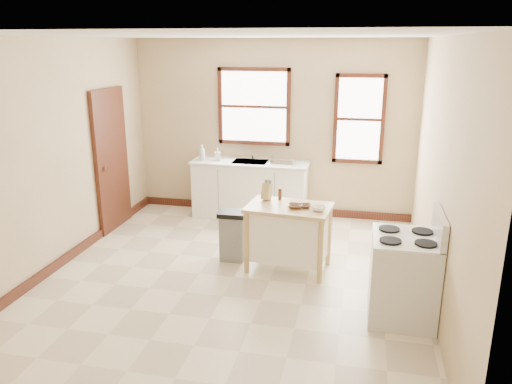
{
  "coord_description": "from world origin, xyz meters",
  "views": [
    {
      "loc": [
        1.44,
        -5.31,
        2.72
      ],
      "look_at": [
        0.19,
        0.4,
        0.97
      ],
      "focal_mm": 35.0,
      "sensor_mm": 36.0,
      "label": 1
    }
  ],
  "objects_px": {
    "bowl_c": "(319,209)",
    "soap_bottle_a": "(202,152)",
    "trash_bin": "(232,236)",
    "gas_stove": "(404,265)",
    "dish_rack": "(283,161)",
    "pepper_grinder": "(280,194)",
    "soap_bottle_b": "(218,154)",
    "kitchen_island": "(288,238)",
    "bowl_a": "(295,206)",
    "bowl_b": "(305,206)",
    "knife_block": "(267,192)"
  },
  "relations": [
    {
      "from": "pepper_grinder",
      "to": "knife_block",
      "type": "bearing_deg",
      "value": -163.55
    },
    {
      "from": "soap_bottle_a",
      "to": "kitchen_island",
      "type": "relative_size",
      "value": 0.24
    },
    {
      "from": "soap_bottle_a",
      "to": "bowl_b",
      "type": "distance_m",
      "value": 2.59
    },
    {
      "from": "dish_rack",
      "to": "bowl_b",
      "type": "relative_size",
      "value": 2.38
    },
    {
      "from": "bowl_c",
      "to": "gas_stove",
      "type": "xyz_separation_m",
      "value": [
        0.94,
        -0.79,
        -0.28
      ]
    },
    {
      "from": "soap_bottle_a",
      "to": "dish_rack",
      "type": "relative_size",
      "value": 0.66
    },
    {
      "from": "bowl_a",
      "to": "trash_bin",
      "type": "relative_size",
      "value": 0.27
    },
    {
      "from": "soap_bottle_a",
      "to": "gas_stove",
      "type": "height_order",
      "value": "soap_bottle_a"
    },
    {
      "from": "bowl_c",
      "to": "trash_bin",
      "type": "relative_size",
      "value": 0.25
    },
    {
      "from": "bowl_c",
      "to": "kitchen_island",
      "type": "bearing_deg",
      "value": 164.79
    },
    {
      "from": "knife_block",
      "to": "bowl_a",
      "type": "xyz_separation_m",
      "value": [
        0.39,
        -0.24,
        -0.08
      ]
    },
    {
      "from": "kitchen_island",
      "to": "bowl_a",
      "type": "distance_m",
      "value": 0.45
    },
    {
      "from": "dish_rack",
      "to": "bowl_c",
      "type": "xyz_separation_m",
      "value": [
        0.74,
        -1.89,
        -0.11
      ]
    },
    {
      "from": "soap_bottle_a",
      "to": "bowl_a",
      "type": "relative_size",
      "value": 1.38
    },
    {
      "from": "bowl_a",
      "to": "bowl_c",
      "type": "bearing_deg",
      "value": -7.56
    },
    {
      "from": "soap_bottle_a",
      "to": "soap_bottle_b",
      "type": "xyz_separation_m",
      "value": [
        0.25,
        0.02,
        -0.02
      ]
    },
    {
      "from": "bowl_a",
      "to": "trash_bin",
      "type": "xyz_separation_m",
      "value": [
        -0.83,
        0.18,
        -0.52
      ]
    },
    {
      "from": "knife_block",
      "to": "trash_bin",
      "type": "relative_size",
      "value": 0.3
    },
    {
      "from": "trash_bin",
      "to": "bowl_c",
      "type": "bearing_deg",
      "value": -13.66
    },
    {
      "from": "bowl_c",
      "to": "knife_block",
      "type": "bearing_deg",
      "value": 157.54
    },
    {
      "from": "bowl_c",
      "to": "pepper_grinder",
      "type": "bearing_deg",
      "value": 147.78
    },
    {
      "from": "kitchen_island",
      "to": "bowl_b",
      "type": "bearing_deg",
      "value": 0.27
    },
    {
      "from": "dish_rack",
      "to": "gas_stove",
      "type": "xyz_separation_m",
      "value": [
        1.69,
        -2.68,
        -0.39
      ]
    },
    {
      "from": "soap_bottle_a",
      "to": "pepper_grinder",
      "type": "bearing_deg",
      "value": -33.93
    },
    {
      "from": "bowl_c",
      "to": "soap_bottle_a",
      "type": "bearing_deg",
      "value": 137.73
    },
    {
      "from": "dish_rack",
      "to": "trash_bin",
      "type": "bearing_deg",
      "value": -127.37
    },
    {
      "from": "pepper_grinder",
      "to": "trash_bin",
      "type": "xyz_separation_m",
      "value": [
        -0.6,
        -0.11,
        -0.57
      ]
    },
    {
      "from": "kitchen_island",
      "to": "bowl_a",
      "type": "bearing_deg",
      "value": -32.63
    },
    {
      "from": "soap_bottle_b",
      "to": "gas_stove",
      "type": "height_order",
      "value": "gas_stove"
    },
    {
      "from": "soap_bottle_a",
      "to": "bowl_b",
      "type": "xyz_separation_m",
      "value": [
        1.87,
        -1.78,
        -0.2
      ]
    },
    {
      "from": "knife_block",
      "to": "soap_bottle_a",
      "type": "bearing_deg",
      "value": 147.99
    },
    {
      "from": "trash_bin",
      "to": "gas_stove",
      "type": "xyz_separation_m",
      "value": [
        2.06,
        -1.01,
        0.25
      ]
    },
    {
      "from": "soap_bottle_a",
      "to": "gas_stove",
      "type": "bearing_deg",
      "value": -30.34
    },
    {
      "from": "dish_rack",
      "to": "kitchen_island",
      "type": "bearing_deg",
      "value": -102.9
    },
    {
      "from": "soap_bottle_b",
      "to": "kitchen_island",
      "type": "relative_size",
      "value": 0.2
    },
    {
      "from": "soap_bottle_b",
      "to": "bowl_c",
      "type": "height_order",
      "value": "soap_bottle_b"
    },
    {
      "from": "pepper_grinder",
      "to": "trash_bin",
      "type": "relative_size",
      "value": 0.23
    },
    {
      "from": "soap_bottle_a",
      "to": "bowl_c",
      "type": "xyz_separation_m",
      "value": [
        2.05,
        -1.86,
        -0.19
      ]
    },
    {
      "from": "bowl_c",
      "to": "soap_bottle_b",
      "type": "bearing_deg",
      "value": 133.64
    },
    {
      "from": "soap_bottle_a",
      "to": "pepper_grinder",
      "type": "height_order",
      "value": "soap_bottle_a"
    },
    {
      "from": "dish_rack",
      "to": "bowl_b",
      "type": "height_order",
      "value": "dish_rack"
    },
    {
      "from": "bowl_a",
      "to": "bowl_c",
      "type": "xyz_separation_m",
      "value": [
        0.29,
        -0.04,
        0.0
      ]
    },
    {
      "from": "gas_stove",
      "to": "bowl_c",
      "type": "bearing_deg",
      "value": 140.15
    },
    {
      "from": "kitchen_island",
      "to": "trash_bin",
      "type": "bearing_deg",
      "value": 176.85
    },
    {
      "from": "dish_rack",
      "to": "bowl_c",
      "type": "height_order",
      "value": "dish_rack"
    },
    {
      "from": "bowl_c",
      "to": "gas_stove",
      "type": "height_order",
      "value": "gas_stove"
    },
    {
      "from": "knife_block",
      "to": "bowl_a",
      "type": "distance_m",
      "value": 0.46
    },
    {
      "from": "dish_rack",
      "to": "trash_bin",
      "type": "relative_size",
      "value": 0.57
    },
    {
      "from": "kitchen_island",
      "to": "pepper_grinder",
      "type": "bearing_deg",
      "value": 129.75
    },
    {
      "from": "bowl_a",
      "to": "gas_stove",
      "type": "bearing_deg",
      "value": -33.8
    }
  ]
}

